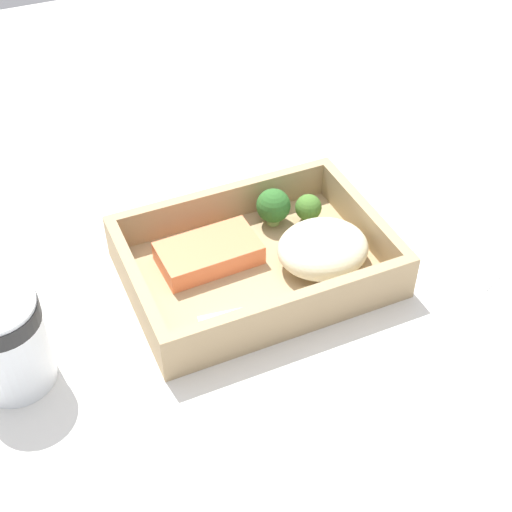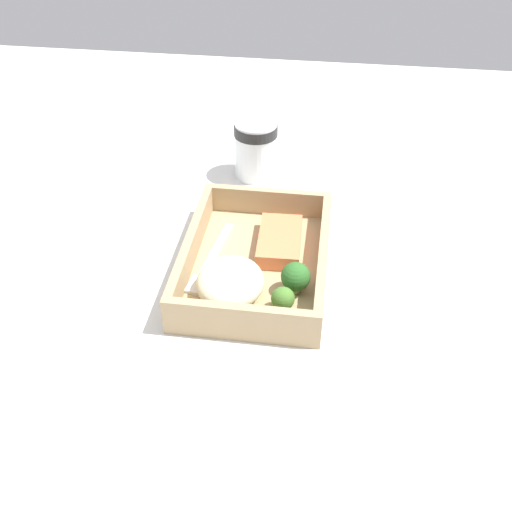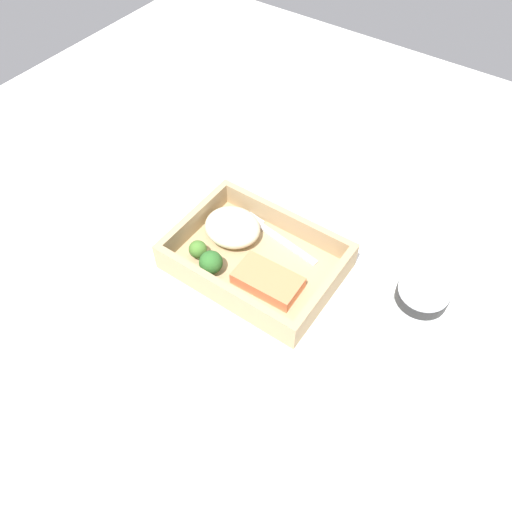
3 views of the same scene
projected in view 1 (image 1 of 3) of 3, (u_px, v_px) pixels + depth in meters
The scene contains 10 objects.
ground_plane at pixel (256, 281), 76.69cm from camera, with size 160.00×160.00×2.00cm, color silver.
takeout_tray at pixel (256, 271), 75.61cm from camera, with size 26.92×19.30×1.20cm, color tan.
tray_rim at pixel (256, 252), 73.83cm from camera, with size 26.92×19.30×4.09cm.
salmon_fillet at pixel (209, 253), 75.06cm from camera, with size 10.52×5.94×2.28cm, color #F0794B.
mashed_potatoes at pixel (323, 248), 74.08cm from camera, with size 9.71×8.73×4.31cm, color beige.
broccoli_floret_1 at pixel (308, 208), 79.56cm from camera, with size 3.00×3.00×3.42cm.
broccoli_floret_2 at pixel (273, 206), 78.91cm from camera, with size 3.84×3.84×4.40cm.
fork at pixel (287, 304), 70.89cm from camera, with size 15.87×3.88×0.44cm.
paper_cup at pixel (5, 338), 62.18cm from camera, with size 7.26×7.26×9.83cm.
receipt_slip at pixel (457, 246), 79.24cm from camera, with size 7.99×11.94×0.24cm, color white.
Camera 1 is at (-22.31, -49.99, 52.79)cm, focal length 50.00 mm.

